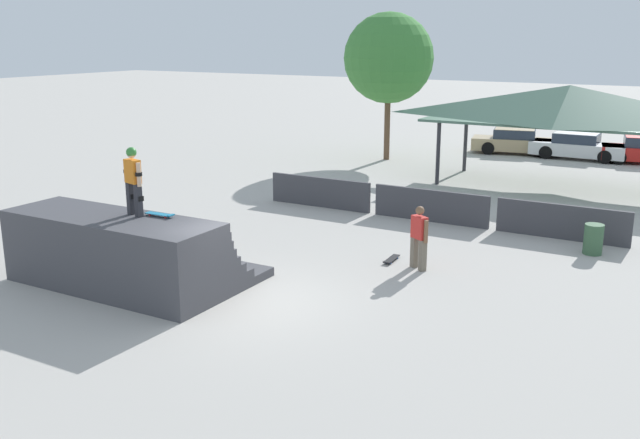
# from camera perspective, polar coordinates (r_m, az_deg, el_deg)

# --- Properties ---
(ground_plane) EXTENTS (160.00, 160.00, 0.00)m
(ground_plane) POSITION_cam_1_polar(r_m,az_deg,el_deg) (16.45, -5.97, -6.59)
(ground_plane) COLOR #ADA8A0
(quarter_pipe_ramp) EXTENTS (5.60, 3.59, 1.78)m
(quarter_pipe_ramp) POSITION_cam_1_polar(r_m,az_deg,el_deg) (17.88, -15.46, -2.65)
(quarter_pipe_ramp) COLOR #424247
(quarter_pipe_ramp) RESTS_ON ground
(skater_on_deck) EXTENTS (0.70, 0.33, 1.62)m
(skater_on_deck) POSITION_cam_1_polar(r_m,az_deg,el_deg) (17.16, -14.74, 3.34)
(skater_on_deck) COLOR #2D2D33
(skater_on_deck) RESTS_ON quarter_pipe_ramp
(skateboard_on_deck) EXTENTS (0.77, 0.23, 0.09)m
(skateboard_on_deck) POSITION_cam_1_polar(r_m,az_deg,el_deg) (17.09, -12.65, 0.41)
(skateboard_on_deck) COLOR red
(skateboard_on_deck) RESTS_ON quarter_pipe_ramp
(bystander_walking) EXTENTS (0.63, 0.44, 1.68)m
(bystander_walking) POSITION_cam_1_polar(r_m,az_deg,el_deg) (18.50, 7.93, -1.19)
(bystander_walking) COLOR #6B6051
(bystander_walking) RESTS_ON ground
(skateboard_on_ground) EXTENTS (0.26, 0.86, 0.09)m
(skateboard_on_ground) POSITION_cam_1_polar(r_m,az_deg,el_deg) (19.29, 5.72, -3.17)
(skateboard_on_ground) COLOR blue
(skateboard_on_ground) RESTS_ON ground
(barrier_fence) EXTENTS (12.19, 0.12, 1.05)m
(barrier_fence) POSITION_cam_1_polar(r_m,az_deg,el_deg) (23.42, 8.84, 1.10)
(barrier_fence) COLOR #3D3D42
(barrier_fence) RESTS_ON ground
(pavilion_shelter) EXTENTS (10.80, 4.00, 4.04)m
(pavilion_shelter) POSITION_cam_1_polar(r_m,az_deg,el_deg) (29.41, 19.28, 8.63)
(pavilion_shelter) COLOR #2D2D33
(pavilion_shelter) RESTS_ON ground
(tree_beside_pavilion) EXTENTS (4.25, 4.25, 6.97)m
(tree_beside_pavilion) POSITION_cam_1_polar(r_m,az_deg,el_deg) (34.61, 5.52, 12.72)
(tree_beside_pavilion) COLOR brown
(tree_beside_pavilion) RESTS_ON ground
(trash_bin) EXTENTS (0.52, 0.52, 0.85)m
(trash_bin) POSITION_cam_1_polar(r_m,az_deg,el_deg) (21.13, 21.02, -1.48)
(trash_bin) COLOR #385B3D
(trash_bin) RESTS_ON ground
(parked_car_tan) EXTENTS (4.63, 2.49, 1.27)m
(parked_car_tan) POSITION_cam_1_polar(r_m,az_deg,el_deg) (37.94, 15.40, 6.01)
(parked_car_tan) COLOR tan
(parked_car_tan) RESTS_ON ground
(parked_car_white) EXTENTS (4.48, 1.72, 1.27)m
(parked_car_white) POSITION_cam_1_polar(r_m,az_deg,el_deg) (37.19, 19.92, 5.50)
(parked_car_white) COLOR silver
(parked_car_white) RESTS_ON ground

